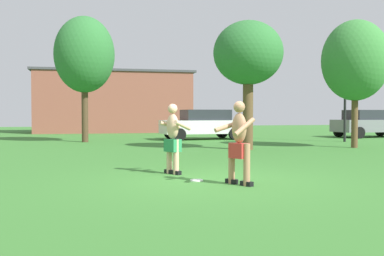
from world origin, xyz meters
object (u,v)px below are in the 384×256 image
(player_near, at_px, (239,141))
(tree_left_field, at_px, (355,61))
(lamp_post, at_px, (345,73))
(tree_right_field, at_px, (248,54))
(tree_near_building, at_px, (84,55))
(car_white_mid_lot, at_px, (203,124))
(player_in_green, at_px, (173,137))
(car_gray_near_post, at_px, (370,123))
(frisbee, at_px, (197,180))

(player_near, height_order, tree_left_field, tree_left_field)
(lamp_post, height_order, tree_right_field, lamp_post)
(player_near, relative_size, tree_right_field, 0.33)
(tree_near_building, bearing_deg, tree_left_field, -30.02)
(car_white_mid_lot, distance_m, lamp_post, 7.59)
(player_in_green, relative_size, lamp_post, 0.30)
(car_gray_near_post, xyz_separation_m, tree_left_field, (-5.45, -6.94, 2.68))
(frisbee, bearing_deg, car_white_mid_lot, 75.05)
(frisbee, xyz_separation_m, car_white_mid_lot, (3.83, 14.35, 0.81))
(tree_left_field, height_order, tree_near_building, tree_near_building)
(lamp_post, bearing_deg, car_gray_near_post, 42.66)
(lamp_post, bearing_deg, player_in_green, -136.97)
(tree_left_field, bearing_deg, player_near, -133.80)
(car_gray_near_post, relative_size, tree_right_field, 0.91)
(tree_near_building, bearing_deg, frisbee, -80.41)
(lamp_post, height_order, tree_near_building, tree_near_building)
(player_near, relative_size, tree_left_field, 0.32)
(car_white_mid_lot, xyz_separation_m, tree_near_building, (-6.11, -0.88, 3.36))
(car_gray_near_post, bearing_deg, player_near, -131.29)
(frisbee, xyz_separation_m, lamp_post, (10.07, 10.83, 3.33))
(frisbee, height_order, tree_near_building, tree_near_building)
(frisbee, bearing_deg, car_gray_near_post, 45.96)
(car_white_mid_lot, relative_size, lamp_post, 0.82)
(tree_left_field, bearing_deg, tree_right_field, 179.71)
(frisbee, distance_m, car_white_mid_lot, 14.87)
(player_in_green, xyz_separation_m, frisbee, (0.27, -1.18, -0.83))
(tree_near_building, bearing_deg, player_in_green, -80.75)
(player_near, relative_size, player_in_green, 1.01)
(frisbee, height_order, lamp_post, lamp_post)
(lamp_post, height_order, tree_left_field, lamp_post)
(car_white_mid_lot, relative_size, tree_left_field, 0.86)
(tree_near_building, bearing_deg, tree_right_field, -45.18)
(frisbee, relative_size, car_white_mid_lot, 0.06)
(player_near, height_order, car_gray_near_post, player_near)
(car_gray_near_post, xyz_separation_m, car_white_mid_lot, (-9.97, 0.08, 0.00))
(tree_near_building, bearing_deg, car_white_mid_lot, 8.22)
(player_in_green, xyz_separation_m, tree_right_field, (4.07, 6.18, 2.79))
(player_in_green, bearing_deg, car_white_mid_lot, 72.69)
(car_white_mid_lot, xyz_separation_m, tree_right_field, (-0.03, -7.00, 2.81))
(player_near, distance_m, frisbee, 1.27)
(tree_right_field, distance_m, tree_near_building, 8.64)
(player_near, height_order, player_in_green, player_near)
(car_white_mid_lot, bearing_deg, tree_right_field, -90.25)
(frisbee, relative_size, tree_right_field, 0.05)
(player_in_green, bearing_deg, tree_right_field, 56.59)
(car_gray_near_post, bearing_deg, tree_near_building, -177.13)
(car_white_mid_lot, bearing_deg, car_gray_near_post, -0.44)
(lamp_post, xyz_separation_m, tree_left_field, (-1.72, -3.50, 0.16))
(player_in_green, distance_m, lamp_post, 14.37)
(car_gray_near_post, bearing_deg, tree_right_field, -145.32)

